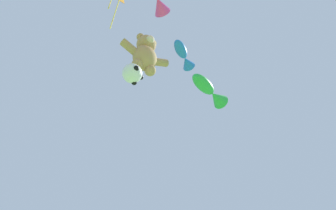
{
  "coord_description": "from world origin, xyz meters",
  "views": [
    {
      "loc": [
        -2.11,
        -0.62,
        1.27
      ],
      "look_at": [
        1.09,
        4.47,
        6.36
      ],
      "focal_mm": 24.0,
      "sensor_mm": 36.0,
      "label": 1
    }
  ],
  "objects_px": {
    "soccer_ball_kite": "(132,74)",
    "fish_kite_emerald": "(210,91)",
    "teddy_bear_kite": "(145,54)",
    "fish_kite_cobalt": "(184,56)"
  },
  "relations": [
    {
      "from": "soccer_ball_kite",
      "to": "fish_kite_emerald",
      "type": "distance_m",
      "value": 4.3
    },
    {
      "from": "teddy_bear_kite",
      "to": "fish_kite_cobalt",
      "type": "xyz_separation_m",
      "value": [
        1.36,
        -0.78,
        -0.07
      ]
    },
    {
      "from": "fish_kite_emerald",
      "to": "fish_kite_cobalt",
      "type": "relative_size",
      "value": 1.71
    },
    {
      "from": "fish_kite_emerald",
      "to": "fish_kite_cobalt",
      "type": "xyz_separation_m",
      "value": [
        -2.23,
        -0.99,
        0.05
      ]
    },
    {
      "from": "fish_kite_emerald",
      "to": "soccer_ball_kite",
      "type": "bearing_deg",
      "value": -175.54
    },
    {
      "from": "soccer_ball_kite",
      "to": "fish_kite_emerald",
      "type": "relative_size",
      "value": 0.31
    },
    {
      "from": "teddy_bear_kite",
      "to": "fish_kite_emerald",
      "type": "distance_m",
      "value": 3.6
    },
    {
      "from": "teddy_bear_kite",
      "to": "fish_kite_emerald",
      "type": "bearing_deg",
      "value": 3.43
    },
    {
      "from": "soccer_ball_kite",
      "to": "teddy_bear_kite",
      "type": "bearing_deg",
      "value": 12.59
    },
    {
      "from": "soccer_ball_kite",
      "to": "fish_kite_emerald",
      "type": "height_order",
      "value": "fish_kite_emerald"
    }
  ]
}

